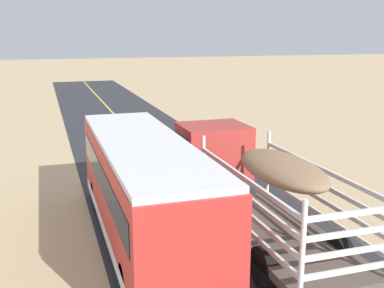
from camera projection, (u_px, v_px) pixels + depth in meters
name	position (u px, v px, depth m)	size (l,w,h in m)	color
livestock_truck	(235.00, 169.00, 15.97)	(2.53, 9.70, 3.02)	#B2332D
bus	(144.00, 188.00, 14.15)	(2.54, 10.00, 3.21)	red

